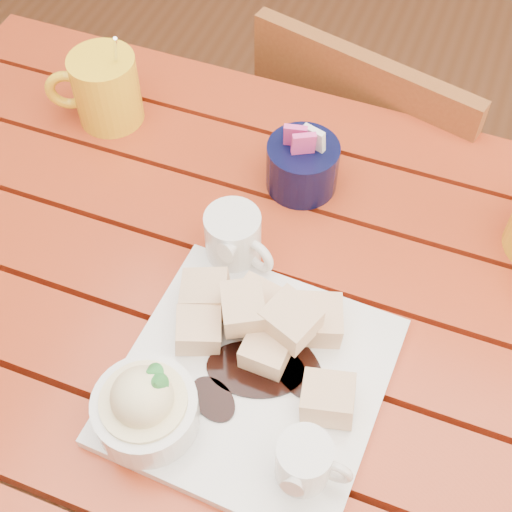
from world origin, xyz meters
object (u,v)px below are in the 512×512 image
at_px(table, 262,354).
at_px(chair_far, 369,179).
at_px(coffee_mug_left, 104,88).
at_px(dessert_plate, 227,380).

height_order(table, chair_far, chair_far).
height_order(coffee_mug_left, chair_far, coffee_mug_left).
relative_size(table, dessert_plate, 4.12).
height_order(dessert_plate, coffee_mug_left, coffee_mug_left).
xyz_separation_m(table, chair_far, (0.03, 0.53, -0.19)).
distance_m(table, dessert_plate, 0.18).
bearing_deg(table, coffee_mug_left, 144.43).
bearing_deg(table, dessert_plate, -88.89).
relative_size(dessert_plate, chair_far, 0.36).
bearing_deg(dessert_plate, coffee_mug_left, 133.48).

